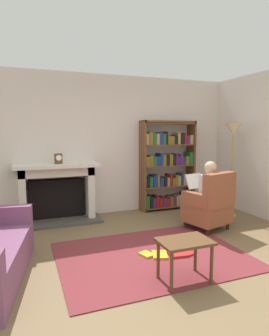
{
  "coord_description": "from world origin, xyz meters",
  "views": [
    {
      "loc": [
        -1.52,
        -3.01,
        1.62
      ],
      "look_at": [
        0.1,
        1.2,
        1.05
      ],
      "focal_mm": 31.16,
      "sensor_mm": 36.0,
      "label": 1
    }
  ],
  "objects_px": {
    "fireplace": "(57,190)",
    "side_table": "(185,247)",
    "seated_reader": "(205,192)",
    "armchair_reading": "(210,205)",
    "bookshelf": "(168,166)",
    "floor_lamp": "(233,137)",
    "mantel_clock": "(58,159)"
  },
  "relations": [
    {
      "from": "seated_reader",
      "to": "floor_lamp",
      "type": "height_order",
      "value": "floor_lamp"
    },
    {
      "from": "armchair_reading",
      "to": "side_table",
      "type": "height_order",
      "value": "armchair_reading"
    },
    {
      "from": "armchair_reading",
      "to": "seated_reader",
      "type": "relative_size",
      "value": 0.85
    },
    {
      "from": "fireplace",
      "to": "side_table",
      "type": "height_order",
      "value": "fireplace"
    },
    {
      "from": "bookshelf",
      "to": "side_table",
      "type": "distance_m",
      "value": 3.05
    },
    {
      "from": "bookshelf",
      "to": "armchair_reading",
      "type": "relative_size",
      "value": 1.89
    },
    {
      "from": "fireplace",
      "to": "side_table",
      "type": "xyz_separation_m",
      "value": [
        1.03,
        -2.72,
        -0.17
      ]
    },
    {
      "from": "armchair_reading",
      "to": "seated_reader",
      "type": "distance_m",
      "value": 0.23
    },
    {
      "from": "mantel_clock",
      "to": "floor_lamp",
      "type": "xyz_separation_m",
      "value": [
        3.1,
        -0.78,
        0.36
      ]
    },
    {
      "from": "side_table",
      "to": "floor_lamp",
      "type": "relative_size",
      "value": 0.32
    },
    {
      "from": "fireplace",
      "to": "seated_reader",
      "type": "bearing_deg",
      "value": -29.76
    },
    {
      "from": "armchair_reading",
      "to": "seated_reader",
      "type": "bearing_deg",
      "value": -90.0
    },
    {
      "from": "mantel_clock",
      "to": "bookshelf",
      "type": "distance_m",
      "value": 2.23
    },
    {
      "from": "fireplace",
      "to": "bookshelf",
      "type": "relative_size",
      "value": 0.81
    },
    {
      "from": "mantel_clock",
      "to": "fireplace",
      "type": "bearing_deg",
      "value": 108.0
    },
    {
      "from": "armchair_reading",
      "to": "floor_lamp",
      "type": "height_order",
      "value": "floor_lamp"
    },
    {
      "from": "mantel_clock",
      "to": "floor_lamp",
      "type": "relative_size",
      "value": 0.1
    },
    {
      "from": "mantel_clock",
      "to": "armchair_reading",
      "type": "distance_m",
      "value": 2.7
    },
    {
      "from": "seated_reader",
      "to": "side_table",
      "type": "distance_m",
      "value": 1.9
    },
    {
      "from": "mantel_clock",
      "to": "side_table",
      "type": "bearing_deg",
      "value": -69.19
    },
    {
      "from": "armchair_reading",
      "to": "mantel_clock",
      "type": "bearing_deg",
      "value": -45.45
    },
    {
      "from": "fireplace",
      "to": "armchair_reading",
      "type": "height_order",
      "value": "fireplace"
    },
    {
      "from": "floor_lamp",
      "to": "bookshelf",
      "type": "bearing_deg",
      "value": 134.19
    },
    {
      "from": "bookshelf",
      "to": "seated_reader",
      "type": "distance_m",
      "value": 1.35
    },
    {
      "from": "fireplace",
      "to": "seated_reader",
      "type": "xyz_separation_m",
      "value": [
        2.26,
        -1.29,
        0.06
      ]
    },
    {
      "from": "armchair_reading",
      "to": "fireplace",
      "type": "bearing_deg",
      "value": -46.98
    },
    {
      "from": "seated_reader",
      "to": "side_table",
      "type": "bearing_deg",
      "value": 33.83
    },
    {
      "from": "armchair_reading",
      "to": "seated_reader",
      "type": "xyz_separation_m",
      "value": [
        -0.03,
        0.11,
        0.2
      ]
    },
    {
      "from": "mantel_clock",
      "to": "seated_reader",
      "type": "bearing_deg",
      "value": -28.13
    },
    {
      "from": "fireplace",
      "to": "bookshelf",
      "type": "height_order",
      "value": "bookshelf"
    },
    {
      "from": "fireplace",
      "to": "side_table",
      "type": "bearing_deg",
      "value": -69.29
    },
    {
      "from": "fireplace",
      "to": "armchair_reading",
      "type": "xyz_separation_m",
      "value": [
        2.29,
        -1.4,
        -0.14
      ]
    }
  ]
}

